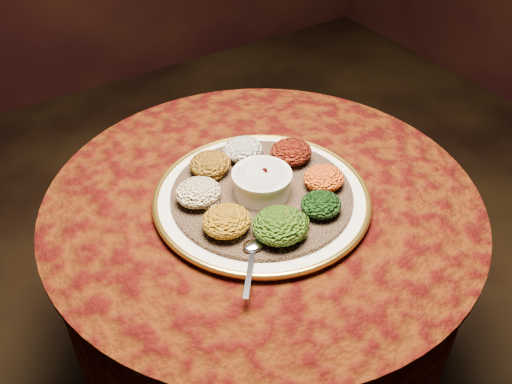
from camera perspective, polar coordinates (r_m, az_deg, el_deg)
table at (r=1.37m, az=0.60°, el=-6.30°), size 0.96×0.96×0.73m
platter at (r=1.23m, az=0.58°, el=-0.63°), size 0.55×0.55×0.02m
injera at (r=1.22m, az=0.58°, el=-0.24°), size 0.44×0.44×0.01m
stew_bowl at (r=1.20m, az=0.59°, el=1.06°), size 0.13×0.13×0.05m
spoon at (r=1.08m, az=-0.31°, el=-5.75°), size 0.11×0.12×0.01m
portion_ayib at (r=1.31m, az=-1.33°, el=4.28°), size 0.09×0.09×0.04m
portion_kitfo at (r=1.30m, az=3.52°, el=4.03°), size 0.10×0.09×0.05m
portion_tikil at (r=1.23m, az=6.79°, el=1.39°), size 0.09×0.09×0.04m
portion_gomen at (r=1.16m, az=6.52°, el=-1.25°), size 0.09×0.08×0.04m
portion_mixveg at (r=1.10m, az=2.39°, el=-3.35°), size 0.11×0.10×0.05m
portion_kik at (r=1.12m, az=-2.96°, el=-2.91°), size 0.10×0.09×0.05m
portion_timatim at (r=1.19m, az=-5.79°, el=-0.04°), size 0.10×0.09×0.05m
portion_shiro at (r=1.26m, az=-4.61°, el=2.82°), size 0.09×0.09×0.04m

